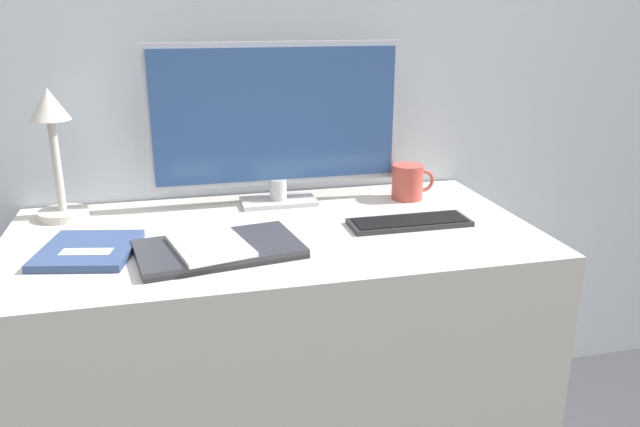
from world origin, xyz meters
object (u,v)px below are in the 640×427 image
(laptop, at_px, (219,249))
(notebook, at_px, (88,250))
(ereader, at_px, (210,246))
(coffee_mug, at_px, (408,182))
(monitor, at_px, (277,121))
(desk_lamp, at_px, (54,141))
(keyboard, at_px, (409,222))

(laptop, height_order, notebook, laptop)
(ereader, bearing_deg, notebook, 163.18)
(notebook, xyz_separation_m, coffee_mug, (0.82, 0.23, 0.04))
(monitor, xyz_separation_m, notebook, (-0.46, -0.27, -0.22))
(ereader, relative_size, desk_lamp, 0.67)
(laptop, bearing_deg, desk_lamp, 136.88)
(coffee_mug, bearing_deg, desk_lamp, 176.96)
(keyboard, distance_m, ereader, 0.50)
(monitor, bearing_deg, laptop, -119.74)
(keyboard, bearing_deg, laptop, -170.54)
(monitor, relative_size, coffee_mug, 5.45)
(monitor, xyz_separation_m, desk_lamp, (-0.55, 0.01, -0.03))
(desk_lamp, xyz_separation_m, notebook, (0.09, -0.27, -0.19))
(keyboard, xyz_separation_m, desk_lamp, (-0.83, 0.26, 0.19))
(ereader, xyz_separation_m, coffee_mug, (0.56, 0.30, 0.02))
(laptop, distance_m, notebook, 0.28)
(ereader, height_order, notebook, ereader)
(laptop, bearing_deg, coffee_mug, 27.85)
(monitor, bearing_deg, keyboard, -42.11)
(keyboard, height_order, laptop, laptop)
(coffee_mug, bearing_deg, monitor, 173.24)
(monitor, relative_size, laptop, 1.79)
(coffee_mug, bearing_deg, notebook, -164.59)
(notebook, distance_m, coffee_mug, 0.85)
(notebook, bearing_deg, desk_lamp, 107.53)
(desk_lamp, height_order, notebook, desk_lamp)
(keyboard, height_order, ereader, ereader)
(desk_lamp, bearing_deg, coffee_mug, -3.04)
(keyboard, distance_m, laptop, 0.48)
(ereader, distance_m, notebook, 0.27)
(monitor, height_order, keyboard, monitor)
(laptop, relative_size, desk_lamp, 1.14)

